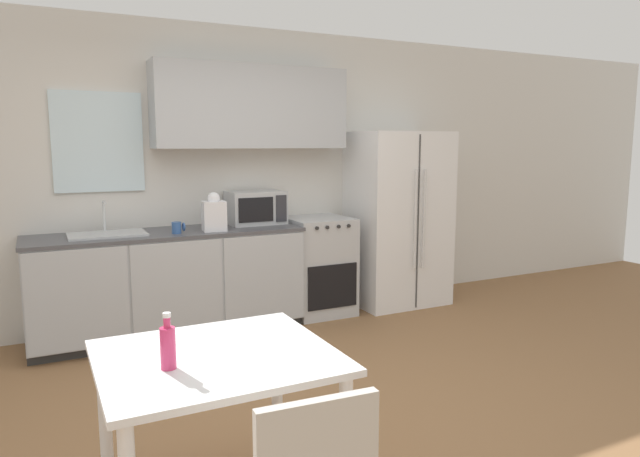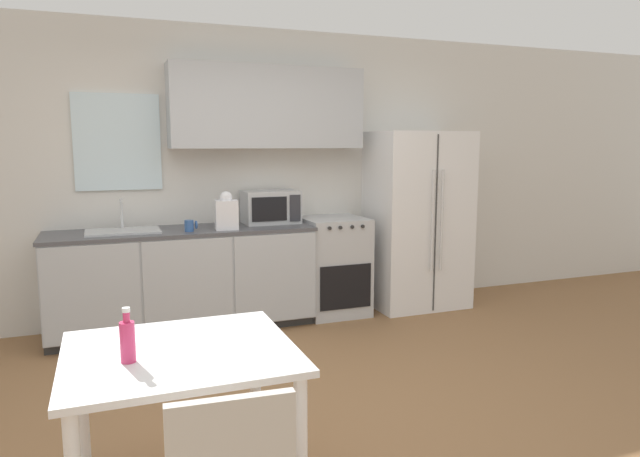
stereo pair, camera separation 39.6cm
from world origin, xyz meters
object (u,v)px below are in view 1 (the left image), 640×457
(oven_range, at_px, (318,266))
(microwave, at_px, (256,207))
(dining_table, at_px, (217,381))
(refrigerator, at_px, (398,219))
(coffee_mug, at_px, (177,228))
(drink_bottle, at_px, (168,346))

(oven_range, xyz_separation_m, microwave, (-0.60, 0.10, 0.59))
(oven_range, relative_size, dining_table, 0.98)
(refrigerator, distance_m, coffee_mug, 2.28)
(oven_range, relative_size, microwave, 1.85)
(coffee_mug, bearing_deg, oven_range, 6.77)
(oven_range, xyz_separation_m, coffee_mug, (-1.38, -0.16, 0.48))
(microwave, bearing_deg, refrigerator, -5.01)
(dining_table, bearing_deg, coffee_mug, 80.82)
(oven_range, bearing_deg, coffee_mug, -173.23)
(dining_table, xyz_separation_m, drink_bottle, (-0.21, -0.07, 0.21))
(oven_range, height_order, microwave, microwave)
(dining_table, distance_m, drink_bottle, 0.31)
(drink_bottle, bearing_deg, microwave, 63.49)
(oven_range, bearing_deg, microwave, 170.88)
(dining_table, height_order, drink_bottle, drink_bottle)
(oven_range, xyz_separation_m, dining_table, (-1.77, -2.62, 0.18))
(oven_range, height_order, refrigerator, refrigerator)
(microwave, xyz_separation_m, dining_table, (-1.18, -2.71, -0.41))
(refrigerator, xyz_separation_m, microwave, (-1.49, 0.13, 0.18))
(dining_table, bearing_deg, drink_bottle, -161.89)
(microwave, xyz_separation_m, drink_bottle, (-1.39, -2.78, -0.20))
(coffee_mug, bearing_deg, drink_bottle, -103.53)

